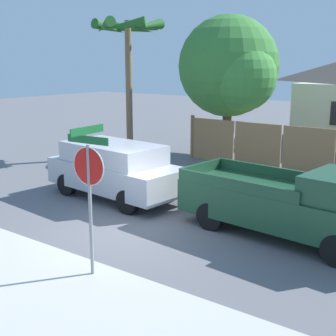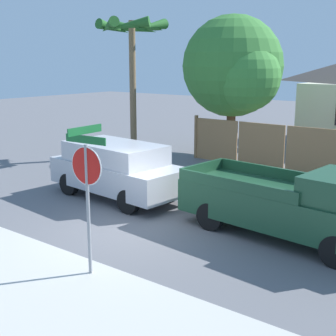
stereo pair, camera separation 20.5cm
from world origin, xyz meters
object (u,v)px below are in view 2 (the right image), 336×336
(palm_tree, at_px, (132,39))
(red_suv, at_px, (117,169))
(orange_pickup, at_px, (295,205))
(stop_sign, at_px, (87,176))
(oak_tree, at_px, (235,69))

(palm_tree, bearing_deg, red_suv, -52.98)
(palm_tree, distance_m, orange_pickup, 11.81)
(stop_sign, bearing_deg, orange_pickup, 55.27)
(red_suv, bearing_deg, orange_pickup, 5.25)
(oak_tree, height_order, stop_sign, oak_tree)
(palm_tree, relative_size, orange_pickup, 1.09)
(orange_pickup, bearing_deg, oak_tree, 133.55)
(oak_tree, xyz_separation_m, palm_tree, (-3.53, -2.71, 1.25))
(palm_tree, distance_m, red_suv, 7.71)
(red_suv, height_order, orange_pickup, orange_pickup)
(palm_tree, xyz_separation_m, orange_pickup, (9.71, -5.19, -4.26))
(orange_pickup, bearing_deg, palm_tree, 157.39)
(oak_tree, height_order, palm_tree, oak_tree)
(oak_tree, relative_size, palm_tree, 1.04)
(palm_tree, height_order, stop_sign, palm_tree)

